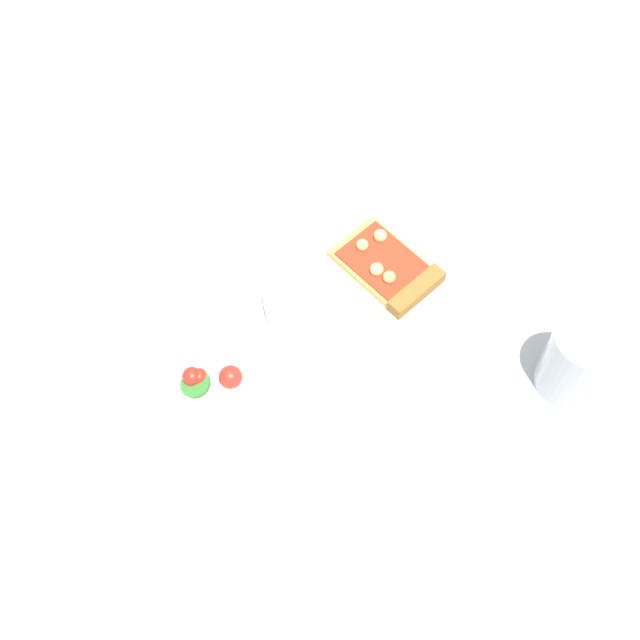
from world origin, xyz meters
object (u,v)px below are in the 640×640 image
soda_glass (576,362)px  plate (362,291)px  salad_bowl (218,398)px  paper_napkin (142,253)px  pizza_slice_main (391,270)px

soda_glass → plate: bearing=-54.1°
salad_bowl → paper_napkin: (-0.00, -0.24, -0.04)m
pizza_slice_main → paper_napkin: pizza_slice_main is taller
salad_bowl → soda_glass: soda_glass is taller
soda_glass → paper_napkin: soda_glass is taller
salad_bowl → paper_napkin: size_ratio=0.77×
soda_glass → paper_napkin: 0.52m
salad_bowl → plate: bearing=-163.8°
paper_napkin → soda_glass: bearing=133.4°
plate → salad_bowl: salad_bowl is taller
plate → paper_napkin: 0.27m
plate → soda_glass: bearing=125.9°
plate → soda_glass: 0.26m
pizza_slice_main → plate: bearing=3.1°
pizza_slice_main → paper_napkin: size_ratio=0.93×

